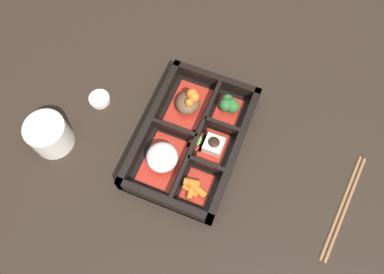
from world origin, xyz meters
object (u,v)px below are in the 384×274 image
(tea_cup, at_px, (49,134))
(chopsticks, at_px, (344,207))
(bowl_rice, at_px, (162,158))
(sauce_dish, at_px, (99,99))

(tea_cup, distance_m, chopsticks, 0.61)
(bowl_rice, distance_m, chopsticks, 0.37)
(bowl_rice, xyz_separation_m, chopsticks, (0.05, -0.37, -0.03))
(tea_cup, relative_size, chopsticks, 0.36)
(sauce_dish, bearing_deg, bowl_rice, -113.79)
(chopsticks, bearing_deg, tea_cup, 98.37)
(sauce_dish, bearing_deg, chopsticks, -93.63)
(bowl_rice, height_order, sauce_dish, bowl_rice)
(tea_cup, bearing_deg, bowl_rice, -80.36)
(tea_cup, xyz_separation_m, sauce_dish, (0.12, -0.04, -0.03))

